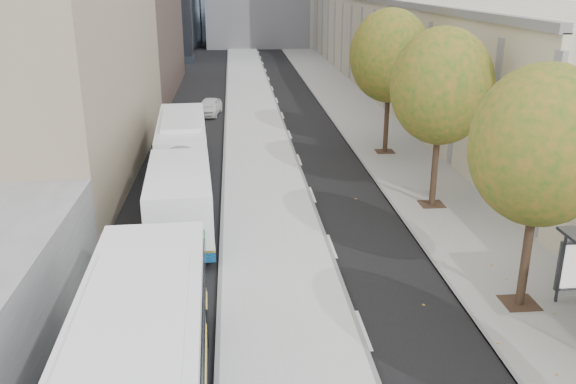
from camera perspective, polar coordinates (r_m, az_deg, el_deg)
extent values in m
cube|color=#BABABA|center=(39.65, -2.93, 5.09)|extent=(4.25, 150.00, 0.15)
cube|color=gray|center=(40.73, 8.43, 5.24)|extent=(4.75, 150.00, 0.08)
cube|color=tan|center=(70.77, 12.38, 14.23)|extent=(18.00, 92.00, 8.00)
cylinder|color=black|center=(20.35, 21.37, -5.67)|extent=(0.28, 0.28, 3.24)
sphere|color=#1D5A17|center=(19.20, 22.66, 4.03)|extent=(4.20, 4.20, 4.20)
cylinder|color=black|center=(28.09, 13.55, 2.10)|extent=(0.28, 0.28, 3.38)
sphere|color=#1D5A17|center=(27.26, 14.17, 9.57)|extent=(4.40, 4.40, 4.40)
cylinder|color=black|center=(36.42, 9.19, 6.42)|extent=(0.28, 0.28, 3.51)
sphere|color=#1D5A17|center=(35.77, 9.53, 12.46)|extent=(4.60, 4.60, 4.60)
cube|color=white|center=(29.37, -9.91, 2.36)|extent=(3.49, 16.91, 2.80)
cube|color=black|center=(29.22, -9.97, 3.32)|extent=(3.50, 16.24, 0.97)
cube|color=#187C3A|center=(21.67, -11.51, -4.95)|extent=(1.77, 0.17, 1.08)
imported|color=silver|center=(46.97, -7.36, 7.92)|extent=(2.09, 3.94, 1.28)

